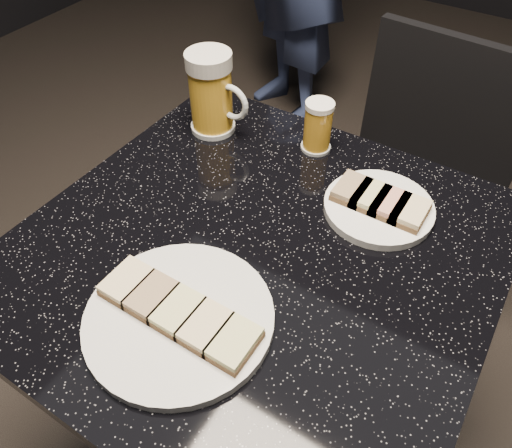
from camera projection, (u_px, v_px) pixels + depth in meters
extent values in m
plane|color=black|center=(256.00, 437.00, 1.31)|extent=(6.00, 6.00, 0.00)
cylinder|color=silver|center=(179.00, 318.00, 0.67)|extent=(0.26, 0.26, 0.01)
cylinder|color=white|center=(379.00, 208.00, 0.82)|extent=(0.18, 0.18, 0.01)
cylinder|color=black|center=(256.00, 435.00, 1.30)|extent=(0.44, 0.44, 0.03)
cylinder|color=black|center=(256.00, 367.00, 1.04)|extent=(0.10, 0.10, 0.69)
cube|color=black|center=(256.00, 253.00, 0.78)|extent=(0.70, 0.70, 0.03)
cylinder|color=silver|center=(213.00, 126.00, 0.99)|extent=(0.09, 0.09, 0.01)
cylinder|color=yellow|center=(211.00, 97.00, 0.94)|extent=(0.08, 0.08, 0.12)
cylinder|color=silver|center=(208.00, 61.00, 0.89)|extent=(0.09, 0.09, 0.03)
torus|color=white|center=(232.00, 102.00, 0.92)|extent=(0.07, 0.01, 0.07)
cylinder|color=silver|center=(316.00, 147.00, 0.94)|extent=(0.06, 0.06, 0.01)
cylinder|color=gold|center=(318.00, 127.00, 0.91)|extent=(0.05, 0.05, 0.08)
cylinder|color=white|center=(320.00, 105.00, 0.88)|extent=(0.05, 0.05, 0.01)
cube|color=black|center=(391.00, 226.00, 1.22)|extent=(0.41, 0.41, 0.04)
cylinder|color=black|center=(294.00, 295.00, 1.36)|extent=(0.03, 0.03, 0.43)
cylinder|color=black|center=(404.00, 359.00, 1.23)|extent=(0.03, 0.03, 0.43)
cylinder|color=black|center=(352.00, 226.00, 1.54)|extent=(0.03, 0.03, 0.43)
cylinder|color=black|center=(453.00, 276.00, 1.41)|extent=(0.03, 0.03, 0.43)
cube|color=black|center=(444.00, 117.00, 1.16)|extent=(0.38, 0.06, 0.38)
cube|color=#4C3521|center=(128.00, 284.00, 0.70)|extent=(0.05, 0.07, 0.01)
cube|color=beige|center=(127.00, 280.00, 0.69)|extent=(0.05, 0.07, 0.01)
cube|color=#4C3521|center=(152.00, 298.00, 0.68)|extent=(0.05, 0.07, 0.01)
cube|color=#8C7251|center=(151.00, 294.00, 0.67)|extent=(0.05, 0.07, 0.01)
cube|color=#4C3521|center=(178.00, 313.00, 0.66)|extent=(0.05, 0.07, 0.01)
cube|color=#D1D184|center=(178.00, 309.00, 0.65)|extent=(0.05, 0.07, 0.01)
cube|color=#4C3521|center=(206.00, 329.00, 0.64)|extent=(0.05, 0.07, 0.01)
cube|color=beige|center=(205.00, 324.00, 0.64)|extent=(0.05, 0.07, 0.01)
cube|color=#4C3521|center=(234.00, 345.00, 0.63)|extent=(0.05, 0.07, 0.01)
cube|color=#D1D184|center=(234.00, 341.00, 0.62)|extent=(0.05, 0.07, 0.01)
cube|color=#4C3521|center=(351.00, 191.00, 0.83)|extent=(0.05, 0.07, 0.01)
cube|color=#8C7251|center=(352.00, 187.00, 0.82)|extent=(0.05, 0.07, 0.01)
cube|color=#4C3521|center=(370.00, 199.00, 0.82)|extent=(0.05, 0.07, 0.01)
cube|color=#D1D184|center=(371.00, 194.00, 0.81)|extent=(0.05, 0.07, 0.01)
cube|color=#4C3521|center=(390.00, 206.00, 0.80)|extent=(0.05, 0.07, 0.01)
cube|color=tan|center=(391.00, 202.00, 0.80)|extent=(0.05, 0.07, 0.01)
cube|color=#4C3521|center=(410.00, 214.00, 0.79)|extent=(0.05, 0.07, 0.01)
cube|color=beige|center=(411.00, 210.00, 0.79)|extent=(0.05, 0.07, 0.01)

